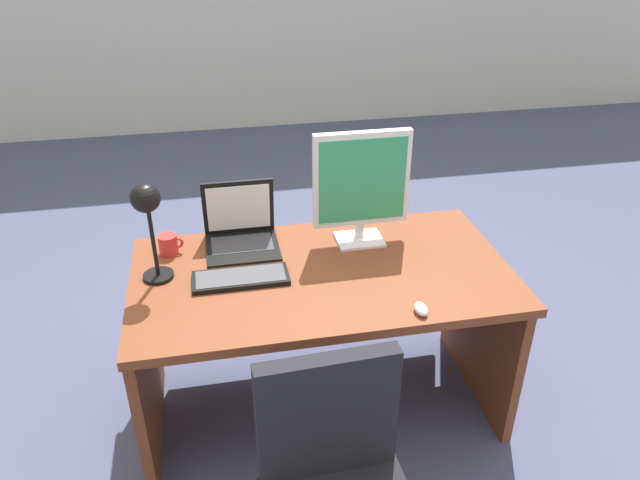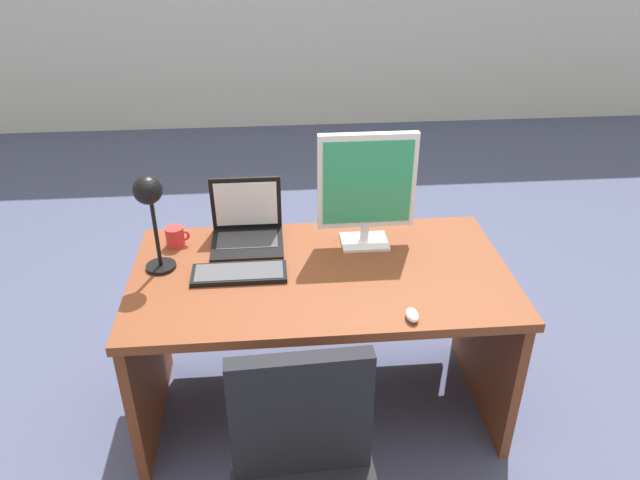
% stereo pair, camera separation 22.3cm
% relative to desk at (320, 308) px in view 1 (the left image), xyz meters
% --- Properties ---
extents(ground, '(12.00, 12.00, 0.00)m').
position_rel_desk_xyz_m(ground, '(0.00, 1.45, -0.53)').
color(ground, '#474C6B').
extents(desk, '(1.51, 0.83, 0.74)m').
position_rel_desk_xyz_m(desk, '(0.00, 0.00, 0.00)').
color(desk, brown).
rests_on(desk, ground).
extents(monitor, '(0.41, 0.16, 0.50)m').
position_rel_desk_xyz_m(monitor, '(0.21, 0.16, 0.49)').
color(monitor, silver).
rests_on(monitor, desk).
extents(laptop, '(0.31, 0.28, 0.27)m').
position_rel_desk_xyz_m(laptop, '(-0.30, 0.26, 0.29)').
color(laptop, black).
rests_on(laptop, desk).
extents(keyboard, '(0.37, 0.15, 0.02)m').
position_rel_desk_xyz_m(keyboard, '(-0.32, -0.05, 0.22)').
color(keyboard, black).
rests_on(keyboard, desk).
extents(mouse, '(0.04, 0.08, 0.04)m').
position_rel_desk_xyz_m(mouse, '(0.29, -0.39, 0.23)').
color(mouse, silver).
rests_on(mouse, desk).
extents(desk_lamp, '(0.12, 0.14, 0.42)m').
position_rel_desk_xyz_m(desk_lamp, '(-0.64, 0.01, 0.52)').
color(desk_lamp, black).
rests_on(desk_lamp, desk).
extents(coffee_mug, '(0.10, 0.08, 0.08)m').
position_rel_desk_xyz_m(coffee_mug, '(-0.60, 0.21, 0.26)').
color(coffee_mug, red).
rests_on(coffee_mug, desk).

